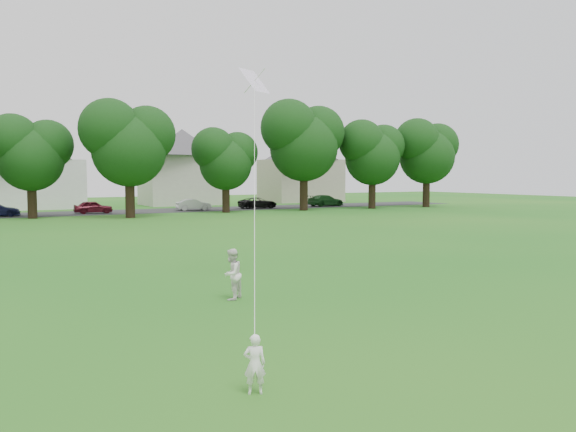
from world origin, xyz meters
TOP-DOWN VIEW (x-y plane):
  - ground at (0.00, 0.00)m, footprint 160.00×160.00m
  - street at (0.00, 42.00)m, footprint 90.00×7.00m
  - toddler at (-1.46, -3.63)m, footprint 0.41×0.34m
  - older_boy at (0.89, 2.70)m, footprint 0.86×0.84m
  - kite at (0.67, 0.76)m, footprint 2.75×4.93m
  - tree_row at (4.13, 35.84)m, footprint 80.99×9.61m
  - parked_cars at (0.21, 41.00)m, footprint 62.59×2.49m
  - house_row at (1.84, 52.00)m, footprint 76.87×13.78m

SIDE VIEW (x-z plane):
  - ground at x=0.00m, z-range 0.00..0.00m
  - street at x=0.00m, z-range 0.00..0.01m
  - toddler at x=-1.46m, z-range 0.00..0.95m
  - parked_cars at x=0.21m, z-range -0.02..1.24m
  - older_boy at x=0.89m, z-range 0.00..1.40m
  - kite at x=0.67m, z-range -2.10..9.23m
  - house_row at x=1.84m, z-range -0.14..10.23m
  - tree_row at x=4.13m, z-range 0.80..11.77m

